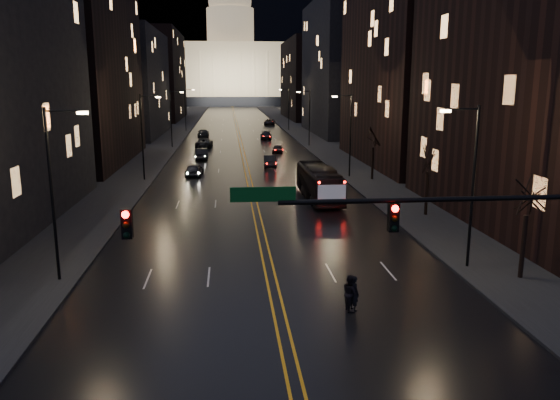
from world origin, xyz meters
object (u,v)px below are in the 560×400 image
object	(u,v)px
oncoming_car_a	(194,170)
traffic_signal	(460,230)
pedestrian_a	(354,293)
bus	(319,183)
receding_car_a	(270,161)
oncoming_car_b	(201,154)
pedestrian_b	(351,293)

from	to	relation	value
oncoming_car_a	traffic_signal	bearing A→B (deg)	110.70
oncoming_car_a	pedestrian_a	distance (m)	38.58
bus	oncoming_car_a	xyz separation A→B (m)	(-11.76, 13.28, -0.76)
traffic_signal	bus	xyz separation A→B (m)	(-0.08, 29.16, -3.63)
bus	pedestrian_a	xyz separation A→B (m)	(-2.41, -24.15, -0.65)
receding_car_a	oncoming_car_b	bearing A→B (deg)	141.65
bus	oncoming_car_a	distance (m)	17.75
oncoming_car_a	receding_car_a	xyz separation A→B (m)	(8.87, 5.97, -0.02)
traffic_signal	pedestrian_b	size ratio (longest dim) A/B	10.23
oncoming_car_a	oncoming_car_b	size ratio (longest dim) A/B	0.93
traffic_signal	pedestrian_a	distance (m)	7.04
oncoming_car_b	receding_car_a	distance (m)	11.52
oncoming_car_a	pedestrian_b	distance (m)	38.55
traffic_signal	pedestrian_b	world-z (taller)	traffic_signal
pedestrian_b	oncoming_car_a	bearing A→B (deg)	7.22
bus	receding_car_a	distance (m)	19.48
receding_car_a	pedestrian_a	distance (m)	43.41
traffic_signal	pedestrian_a	xyz separation A→B (m)	(-2.49, 5.00, -4.28)
oncoming_car_b	receding_car_a	size ratio (longest dim) A/B	1.07
bus	oncoming_car_a	size ratio (longest dim) A/B	2.51
pedestrian_b	oncoming_car_b	bearing A→B (deg)	3.51
oncoming_car_a	receding_car_a	bearing A→B (deg)	-140.94
bus	pedestrian_a	bearing A→B (deg)	-97.09
oncoming_car_a	oncoming_car_b	distance (m)	13.49
oncoming_car_b	pedestrian_a	bearing A→B (deg)	94.81
traffic_signal	pedestrian_a	bearing A→B (deg)	116.44
oncoming_car_a	pedestrian_b	bearing A→B (deg)	108.90
traffic_signal	receding_car_a	world-z (taller)	traffic_signal
traffic_signal	oncoming_car_a	world-z (taller)	traffic_signal
oncoming_car_a	pedestrian_a	bearing A→B (deg)	109.14
oncoming_car_b	receding_car_a	bearing A→B (deg)	133.85
receding_car_a	pedestrian_b	world-z (taller)	pedestrian_b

